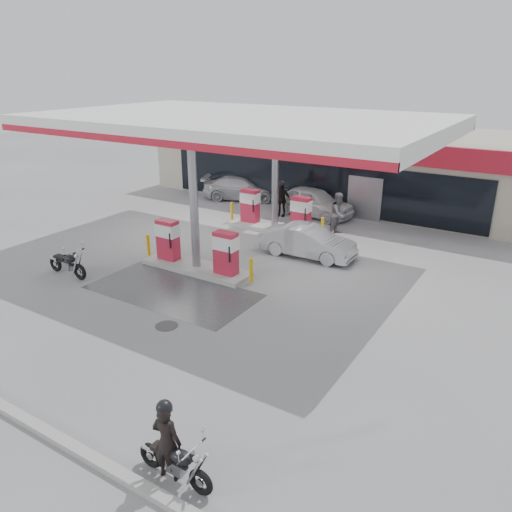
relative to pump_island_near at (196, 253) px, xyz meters
The scene contains 15 objects.
ground 2.12m from the pump_island_near, 90.00° to the right, with size 90.00×90.00×0.00m, color gray.
wet_patch 2.18m from the pump_island_near, 75.96° to the right, with size 6.00×3.00×0.00m, color #4C4C4F.
drain_cover 4.53m from the pump_island_near, 63.43° to the right, with size 0.70×0.70×0.01m, color #38383A.
store_building 14.00m from the pump_island_near, 89.98° to the left, with size 22.00×8.22×4.00m.
canopy 5.46m from the pump_island_near, 90.00° to the left, with size 16.00×10.02×5.51m.
pump_island_near is the anchor object (origin of this frame).
pump_island_far 6.00m from the pump_island_near, 90.00° to the left, with size 5.14×1.30×1.78m.
main_motorcycle 10.51m from the pump_island_near, 53.62° to the right, with size 1.79×0.69×0.92m.
biker_main 10.40m from the pump_island_near, 54.46° to the right, with size 0.60×0.39×1.65m, color black.
parked_motorcycle 4.79m from the pump_island_near, 141.25° to the right, with size 2.07×0.79×1.06m.
sedan_white 9.17m from the pump_island_near, 86.98° to the left, with size 1.77×4.40×1.50m, color silver.
attendant 7.56m from the pump_island_near, 67.86° to the left, with size 0.96×0.75×1.98m, color slate.
hatchback_silver 4.68m from the pump_island_near, 50.33° to the left, with size 1.37×3.92×1.29m, color #A8AAB0.
parked_car_left 10.97m from the pump_island_near, 114.23° to the left, with size 1.89×4.64×1.35m, color #AFB2B8.
biker_walking 8.25m from the pump_island_near, 96.10° to the left, with size 1.03×0.43×1.76m, color black.
Camera 1 is at (11.44, -11.91, 7.44)m, focal length 35.00 mm.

